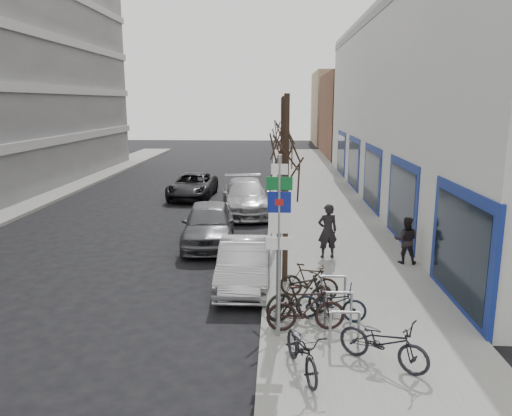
# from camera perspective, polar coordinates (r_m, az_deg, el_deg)

# --- Properties ---
(ground) EXTENTS (120.00, 120.00, 0.00)m
(ground) POSITION_cam_1_polar(r_m,az_deg,el_deg) (11.84, -9.58, -14.59)
(ground) COLOR black
(ground) RESTS_ON ground
(sidewalk_east) EXTENTS (5.00, 70.00, 0.15)m
(sidewalk_east) POSITION_cam_1_polar(r_m,az_deg,el_deg) (21.10, 8.22, -2.35)
(sidewalk_east) COLOR slate
(sidewalk_east) RESTS_ON ground
(brick_building_far) EXTENTS (12.00, 14.00, 8.00)m
(brick_building_far) POSITION_cam_1_polar(r_m,az_deg,el_deg) (51.46, 14.62, 10.24)
(brick_building_far) COLOR brown
(brick_building_far) RESTS_ON ground
(tan_building_far) EXTENTS (13.00, 12.00, 9.00)m
(tan_building_far) POSITION_cam_1_polar(r_m,az_deg,el_deg) (66.28, 12.36, 11.09)
(tan_building_far) COLOR #937A5B
(tan_building_far) RESTS_ON ground
(highway_sign_pole) EXTENTS (0.55, 0.10, 4.20)m
(highway_sign_pole) POSITION_cam_1_polar(r_m,az_deg,el_deg) (10.70, 2.63, -3.22)
(highway_sign_pole) COLOR gray
(highway_sign_pole) RESTS_ON ground
(bike_rack) EXTENTS (0.66, 2.26, 0.83)m
(bike_rack) POSITION_cam_1_polar(r_m,az_deg,el_deg) (11.95, 9.39, -10.82)
(bike_rack) COLOR gray
(bike_rack) RESTS_ON sidewalk_east
(tree_near) EXTENTS (1.80, 1.80, 5.50)m
(tree_near) POSITION_cam_1_polar(r_m,az_deg,el_deg) (13.89, 3.49, 7.19)
(tree_near) COLOR black
(tree_near) RESTS_ON ground
(tree_mid) EXTENTS (1.80, 1.80, 5.50)m
(tree_mid) POSITION_cam_1_polar(r_m,az_deg,el_deg) (20.37, 3.18, 8.73)
(tree_mid) COLOR black
(tree_mid) RESTS_ON ground
(tree_far) EXTENTS (1.80, 1.80, 5.50)m
(tree_far) POSITION_cam_1_polar(r_m,az_deg,el_deg) (26.86, 3.01, 9.53)
(tree_far) COLOR black
(tree_far) RESTS_ON ground
(meter_front) EXTENTS (0.10, 0.08, 1.27)m
(meter_front) POSITION_cam_1_polar(r_m,az_deg,el_deg) (14.03, 1.51, -6.05)
(meter_front) COLOR gray
(meter_front) RESTS_ON sidewalk_east
(meter_mid) EXTENTS (0.10, 0.08, 1.27)m
(meter_mid) POSITION_cam_1_polar(r_m,az_deg,el_deg) (19.33, 1.79, -0.99)
(meter_mid) COLOR gray
(meter_mid) RESTS_ON sidewalk_east
(meter_back) EXTENTS (0.10, 0.08, 1.27)m
(meter_back) POSITION_cam_1_polar(r_m,az_deg,el_deg) (24.72, 1.94, 1.88)
(meter_back) COLOR gray
(meter_back) RESTS_ON sidewalk_east
(bike_near_left) EXTENTS (0.99, 1.84, 1.08)m
(bike_near_left) POSITION_cam_1_polar(r_m,az_deg,el_deg) (9.93, 5.31, -15.50)
(bike_near_left) COLOR black
(bike_near_left) RESTS_ON sidewalk_east
(bike_near_right) EXTENTS (1.87, 0.75, 1.11)m
(bike_near_right) POSITION_cam_1_polar(r_m,az_deg,el_deg) (11.57, 5.73, -11.28)
(bike_near_right) COLOR black
(bike_near_right) RESTS_ON sidewalk_east
(bike_mid_curb) EXTENTS (1.77, 0.83, 1.04)m
(bike_mid_curb) POSITION_cam_1_polar(r_m,az_deg,el_deg) (12.19, 8.54, -10.28)
(bike_mid_curb) COLOR black
(bike_mid_curb) RESTS_ON sidewalk_east
(bike_mid_inner) EXTENTS (1.94, 1.39, 1.15)m
(bike_mid_inner) POSITION_cam_1_polar(r_m,az_deg,el_deg) (12.19, 5.13, -9.90)
(bike_mid_inner) COLOR black
(bike_mid_inner) RESTS_ON sidewalk_east
(bike_far_curb) EXTENTS (1.87, 1.54, 1.15)m
(bike_far_curb) POSITION_cam_1_polar(r_m,az_deg,el_deg) (10.44, 14.39, -14.18)
(bike_far_curb) COLOR black
(bike_far_curb) RESTS_ON sidewalk_east
(bike_far_inner) EXTENTS (1.65, 0.81, 0.96)m
(bike_far_inner) POSITION_cam_1_polar(r_m,az_deg,el_deg) (13.42, 6.06, -8.26)
(bike_far_inner) COLOR black
(bike_far_inner) RESTS_ON sidewalk_east
(parked_car_front) EXTENTS (1.45, 4.05, 1.33)m
(parked_car_front) POSITION_cam_1_polar(r_m,az_deg,el_deg) (14.57, -1.43, -6.40)
(parked_car_front) COLOR #A7A8AC
(parked_car_front) RESTS_ON ground
(parked_car_mid) EXTENTS (2.28, 4.83, 1.60)m
(parked_car_mid) POSITION_cam_1_polar(r_m,az_deg,el_deg) (18.79, -5.43, -1.79)
(parked_car_mid) COLOR #525257
(parked_car_mid) RESTS_ON ground
(parked_car_back) EXTENTS (2.94, 5.77, 1.60)m
(parked_car_back) POSITION_cam_1_polar(r_m,az_deg,el_deg) (24.02, -1.14, 1.31)
(parked_car_back) COLOR #96969A
(parked_car_back) RESTS_ON ground
(lane_car) EXTENTS (2.43, 5.00, 1.37)m
(lane_car) POSITION_cam_1_polar(r_m,az_deg,el_deg) (28.15, -7.25, 2.56)
(lane_car) COLOR black
(lane_car) RESTS_ON ground
(pedestrian_near) EXTENTS (0.74, 0.56, 1.84)m
(pedestrian_near) POSITION_cam_1_polar(r_m,az_deg,el_deg) (16.77, 8.18, -2.61)
(pedestrian_near) COLOR black
(pedestrian_near) RESTS_ON sidewalk_east
(pedestrian_far) EXTENTS (0.63, 0.48, 1.55)m
(pedestrian_far) POSITION_cam_1_polar(r_m,az_deg,el_deg) (16.78, 16.76, -3.51)
(pedestrian_far) COLOR black
(pedestrian_far) RESTS_ON sidewalk_east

